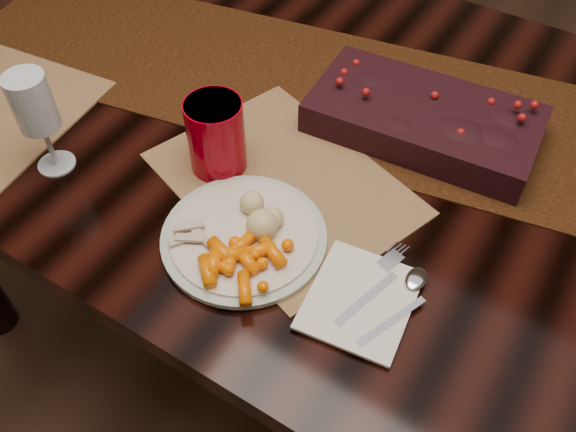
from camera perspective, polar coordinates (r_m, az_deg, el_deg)
The scene contains 14 objects.
floor at distance 1.65m, azimuth 4.77°, elevation -12.16°, with size 5.00×5.00×0.00m, color black.
dining_table at distance 1.34m, azimuth 5.80°, elevation -4.52°, with size 1.80×1.00×0.75m, color black.
table_runner at distance 1.12m, azimuth 12.03°, elevation 9.39°, with size 1.81×0.37×0.00m, color #542D14.
centerpiece at distance 1.05m, azimuth 12.63°, elevation 9.23°, with size 0.37×0.19×0.07m, color black, non-canonical shape.
placemat_main at distance 0.97m, azimuth -0.45°, elevation 3.08°, with size 0.40×0.29×0.00m, color #8E6041.
dinner_plate at distance 0.89m, azimuth -4.15°, elevation -1.90°, with size 0.24×0.24×0.01m, color beige.
baby_carrots at distance 0.83m, azimuth -3.77°, elevation -4.55°, with size 0.11×0.09×0.02m, color #FF6C00, non-canonical shape.
mashed_potatoes at distance 0.88m, azimuth -2.74°, elevation 0.68°, with size 0.08×0.07×0.04m, color #E1C983, non-canonical shape.
turkey_shreds at distance 0.88m, azimuth -9.21°, elevation -1.85°, with size 0.07×0.06×0.02m, color tan, non-canonical shape.
napkin at distance 0.83m, azimuth 6.79°, elevation -7.78°, with size 0.14×0.16×0.01m, color white.
fork at distance 0.84m, azimuth 7.93°, elevation -6.71°, with size 0.02×0.15×0.00m, color silver, non-canonical shape.
spoon at distance 0.83m, azimuth 10.39°, elevation -8.40°, with size 0.03×0.14×0.00m, color silver, non-canonical shape.
red_cup at distance 0.96m, azimuth -6.75°, elevation 7.48°, with size 0.09×0.09×0.12m, color #980010.
wine_glass at distance 1.01m, azimuth -22.13°, elevation 7.99°, with size 0.06×0.06×0.17m, color white, non-canonical shape.
Camera 1 is at (0.30, -0.73, 1.45)m, focal length 38.00 mm.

